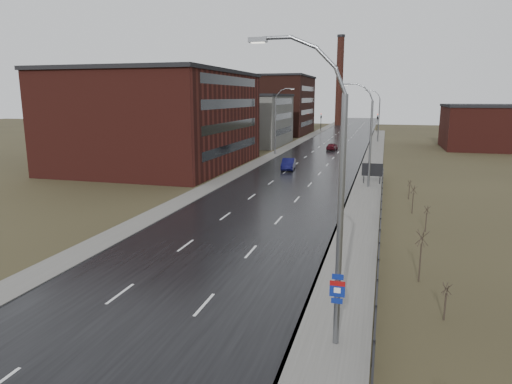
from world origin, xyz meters
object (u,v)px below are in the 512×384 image
Objects in this scene: streetlight_main at (332,200)px; car_far at (332,147)px; billboard at (372,170)px; car_near at (288,164)px.

streetlight_main reaches higher than car_far.
billboard is (0.63, 35.88, -4.35)m from streetlight_main.
streetlight_main is 3.02× the size of car_far.
car_far is (-8.31, 33.63, -1.03)m from billboard.
car_near is (-10.81, 44.16, -5.28)m from streetlight_main.
billboard is 0.53× the size of car_near.
billboard is 14.14m from car_near.
car_far is at bearing 103.88° from billboard.
car_near is at bearing 103.75° from streetlight_main.
streetlight_main reaches higher than car_near.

